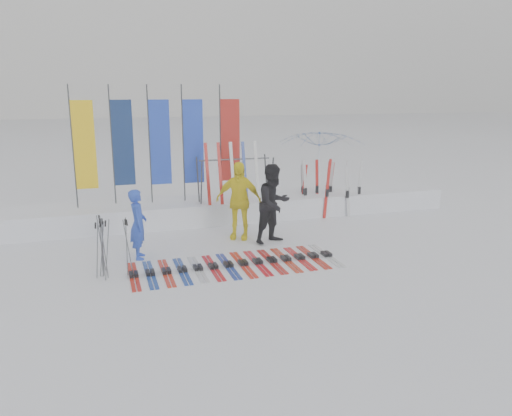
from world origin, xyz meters
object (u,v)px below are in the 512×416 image
object	(u,v)px
person_blue	(138,224)
person_yellow	(239,200)
tent_canopy	(321,167)
person_black	(274,204)
ski_row	(236,264)
ski_rack	(235,173)

from	to	relation	value
person_blue	person_yellow	bearing A→B (deg)	-66.81
tent_canopy	person_black	bearing A→B (deg)	-129.06
ski_row	ski_rack	distance (m)	3.90
person_yellow	person_black	bearing A→B (deg)	-11.76
person_blue	ski_row	distance (m)	2.34
ski_row	person_black	bearing A→B (deg)	45.32
person_yellow	ski_rack	xyz separation A→B (m)	(0.34, 1.59, 0.41)
person_blue	person_yellow	xyz separation A→B (m)	(2.52, 0.80, 0.19)
tent_canopy	ski_rack	world-z (taller)	tent_canopy
person_blue	tent_canopy	distance (m)	7.18
person_black	ski_row	size ratio (longest dim) A/B	0.44
ski_row	tent_canopy	bearing A→B (deg)	49.29
person_blue	ski_row	bearing A→B (deg)	-115.21
ski_rack	person_yellow	bearing A→B (deg)	-102.16
person_black	person_yellow	bearing A→B (deg)	118.86
person_blue	ski_row	size ratio (longest dim) A/B	0.35
ski_row	ski_rack	size ratio (longest dim) A/B	2.17
tent_canopy	person_yellow	bearing A→B (deg)	-140.63
person_yellow	ski_rack	size ratio (longest dim) A/B	0.95
person_blue	tent_canopy	size ratio (longest dim) A/B	0.57
person_black	ski_row	distance (m)	2.11
person_black	person_yellow	distance (m)	0.93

